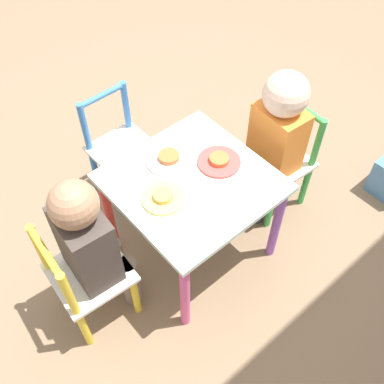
{
  "coord_description": "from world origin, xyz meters",
  "views": [
    {
      "loc": [
        0.68,
        0.79,
        1.65
      ],
      "look_at": [
        0.0,
        0.0,
        0.37
      ],
      "focal_mm": 42.0,
      "sensor_mm": 36.0,
      "label": 1
    }
  ],
  "objects_px": {
    "child_right": "(92,242)",
    "plate_right": "(163,198)",
    "kids_table": "(192,193)",
    "chair_blue": "(121,149)",
    "chair_green": "(279,160)",
    "plate_front": "(169,158)",
    "plate_left": "(219,161)",
    "chair_yellow": "(84,278)",
    "child_left": "(275,134)"
  },
  "relations": [
    {
      "from": "child_right",
      "to": "plate_left",
      "type": "bearing_deg",
      "value": -89.01
    },
    {
      "from": "child_left",
      "to": "plate_right",
      "type": "height_order",
      "value": "child_left"
    },
    {
      "from": "child_left",
      "to": "plate_right",
      "type": "xyz_separation_m",
      "value": [
        0.54,
        -0.03,
        0.02
      ]
    },
    {
      "from": "child_left",
      "to": "plate_right",
      "type": "distance_m",
      "value": 0.54
    },
    {
      "from": "child_left",
      "to": "plate_left",
      "type": "xyz_separation_m",
      "value": [
        0.28,
        -0.03,
        0.02
      ]
    },
    {
      "from": "kids_table",
      "to": "child_right",
      "type": "bearing_deg",
      "value": -4.06
    },
    {
      "from": "chair_green",
      "to": "chair_yellow",
      "type": "bearing_deg",
      "value": -90.15
    },
    {
      "from": "kids_table",
      "to": "chair_blue",
      "type": "distance_m",
      "value": 0.49
    },
    {
      "from": "plate_left",
      "to": "plate_front",
      "type": "height_order",
      "value": "same"
    },
    {
      "from": "kids_table",
      "to": "chair_green",
      "type": "relative_size",
      "value": 1.07
    },
    {
      "from": "chair_green",
      "to": "plate_front",
      "type": "bearing_deg",
      "value": -105.29
    },
    {
      "from": "kids_table",
      "to": "child_left",
      "type": "distance_m",
      "value": 0.42
    },
    {
      "from": "kids_table",
      "to": "chair_yellow",
      "type": "height_order",
      "value": "chair_yellow"
    },
    {
      "from": "plate_right",
      "to": "child_right",
      "type": "bearing_deg",
      "value": -5.98
    },
    {
      "from": "chair_blue",
      "to": "plate_front",
      "type": "relative_size",
      "value": 2.88
    },
    {
      "from": "plate_left",
      "to": "plate_right",
      "type": "relative_size",
      "value": 1.07
    },
    {
      "from": "plate_right",
      "to": "chair_blue",
      "type": "bearing_deg",
      "value": -104.79
    },
    {
      "from": "chair_yellow",
      "to": "chair_blue",
      "type": "distance_m",
      "value": 0.64
    },
    {
      "from": "chair_green",
      "to": "plate_right",
      "type": "height_order",
      "value": "chair_green"
    },
    {
      "from": "kids_table",
      "to": "chair_green",
      "type": "distance_m",
      "value": 0.49
    },
    {
      "from": "chair_green",
      "to": "child_left",
      "type": "distance_m",
      "value": 0.2
    },
    {
      "from": "chair_green",
      "to": "plate_front",
      "type": "height_order",
      "value": "chair_green"
    },
    {
      "from": "chair_yellow",
      "to": "child_left",
      "type": "bearing_deg",
      "value": -89.86
    },
    {
      "from": "chair_blue",
      "to": "child_left",
      "type": "distance_m",
      "value": 0.68
    },
    {
      "from": "kids_table",
      "to": "plate_front",
      "type": "xyz_separation_m",
      "value": [
        -0.0,
        -0.13,
        0.08
      ]
    },
    {
      "from": "child_left",
      "to": "plate_front",
      "type": "bearing_deg",
      "value": -107.36
    },
    {
      "from": "chair_yellow",
      "to": "plate_front",
      "type": "height_order",
      "value": "chair_yellow"
    },
    {
      "from": "child_left",
      "to": "plate_left",
      "type": "distance_m",
      "value": 0.28
    },
    {
      "from": "child_left",
      "to": "plate_front",
      "type": "relative_size",
      "value": 4.06
    },
    {
      "from": "kids_table",
      "to": "child_right",
      "type": "xyz_separation_m",
      "value": [
        0.41,
        -0.03,
        0.05
      ]
    },
    {
      "from": "plate_right",
      "to": "plate_front",
      "type": "xyz_separation_m",
      "value": [
        -0.13,
        -0.13,
        -0.0
      ]
    },
    {
      "from": "chair_blue",
      "to": "plate_right",
      "type": "xyz_separation_m",
      "value": [
        0.12,
        0.47,
        0.21
      ]
    },
    {
      "from": "chair_blue",
      "to": "child_right",
      "type": "relative_size",
      "value": 0.71
    },
    {
      "from": "plate_front",
      "to": "child_right",
      "type": "bearing_deg",
      "value": 14.08
    },
    {
      "from": "child_right",
      "to": "plate_front",
      "type": "relative_size",
      "value": 4.04
    },
    {
      "from": "plate_left",
      "to": "chair_yellow",
      "type": "bearing_deg",
      "value": -3.18
    },
    {
      "from": "child_left",
      "to": "child_right",
      "type": "relative_size",
      "value": 1.0
    },
    {
      "from": "kids_table",
      "to": "plate_front",
      "type": "distance_m",
      "value": 0.15
    },
    {
      "from": "child_right",
      "to": "plate_front",
      "type": "distance_m",
      "value": 0.42
    },
    {
      "from": "chair_green",
      "to": "chair_blue",
      "type": "relative_size",
      "value": 1.0
    },
    {
      "from": "child_right",
      "to": "plate_right",
      "type": "distance_m",
      "value": 0.28
    },
    {
      "from": "chair_green",
      "to": "plate_left",
      "type": "height_order",
      "value": "chair_green"
    },
    {
      "from": "kids_table",
      "to": "plate_right",
      "type": "bearing_deg",
      "value": 0.0
    },
    {
      "from": "chair_blue",
      "to": "chair_green",
      "type": "bearing_deg",
      "value": -47.31
    },
    {
      "from": "kids_table",
      "to": "plate_left",
      "type": "distance_m",
      "value": 0.15
    },
    {
      "from": "chair_green",
      "to": "plate_left",
      "type": "distance_m",
      "value": 0.4
    },
    {
      "from": "plate_left",
      "to": "plate_right",
      "type": "xyz_separation_m",
      "value": [
        0.26,
        -0.0,
        0.0
      ]
    },
    {
      "from": "chair_yellow",
      "to": "plate_front",
      "type": "distance_m",
      "value": 0.52
    },
    {
      "from": "plate_right",
      "to": "plate_front",
      "type": "relative_size",
      "value": 0.86
    },
    {
      "from": "child_left",
      "to": "child_right",
      "type": "height_order",
      "value": "child_left"
    }
  ]
}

